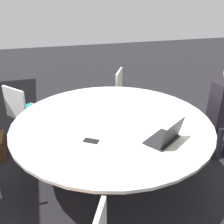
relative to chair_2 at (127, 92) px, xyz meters
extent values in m
plane|color=black|center=(-1.28, 0.61, -0.51)|extent=(16.00, 16.00, 0.00)
cylinder|color=#B7B7BC|center=(-1.28, 0.61, -0.50)|extent=(0.60, 0.60, 0.02)
cylinder|color=#B7B7BC|center=(-1.28, 0.61, -0.15)|extent=(0.17, 0.17, 0.68)
cylinder|color=silver|center=(-1.28, 0.61, 0.20)|extent=(2.11, 2.11, 0.03)
cylinder|color=silver|center=(-1.23, -0.93, -0.30)|extent=(0.02, 0.02, 0.42)
cube|color=silver|center=(-0.03, -0.06, -0.07)|extent=(0.59, 0.58, 0.04)
cube|color=olive|center=(-0.03, -0.06, -0.05)|extent=(0.52, 0.51, 0.01)
cube|color=silver|center=(0.06, 0.11, 0.15)|extent=(0.38, 0.22, 0.40)
cylinder|color=silver|center=(0.13, -0.14, -0.30)|extent=(0.02, 0.02, 0.42)
cylinder|color=silver|center=(-0.19, 0.03, -0.30)|extent=(0.02, 0.02, 0.42)
cube|color=silver|center=(-0.19, 1.51, -0.07)|extent=(0.61, 0.60, 0.04)
cube|color=teal|center=(-0.19, 1.51, -0.05)|extent=(0.53, 0.53, 0.01)
cube|color=silver|center=(-0.31, 1.66, 0.15)|extent=(0.34, 0.29, 0.40)
cylinder|color=silver|center=(-0.05, 1.63, -0.30)|extent=(0.02, 0.02, 0.42)
cylinder|color=silver|center=(-0.33, 1.40, -0.30)|extent=(0.02, 0.02, 0.42)
cylinder|color=#231E28|center=(-1.34, -0.78, -0.28)|extent=(0.10, 0.10, 0.46)
cube|color=#232326|center=(-1.79, 0.27, 0.23)|extent=(0.36, 0.39, 0.02)
cube|color=#232326|center=(-1.87, 0.22, 0.34)|extent=(0.23, 0.31, 0.20)
cube|color=black|center=(-1.86, 0.22, 0.34)|extent=(0.20, 0.27, 0.17)
cube|color=black|center=(-1.62, 0.91, 0.22)|extent=(0.13, 0.16, 0.01)
camera|label=1|loc=(-3.55, 1.26, 1.47)|focal=40.00mm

